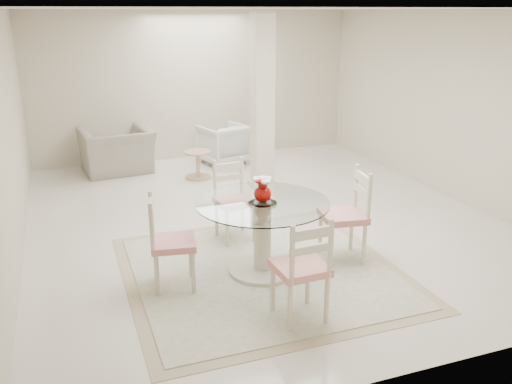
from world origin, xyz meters
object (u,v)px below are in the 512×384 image
object	(u,v)px
column	(262,102)
dining_chair_north	(233,194)
dining_table	(262,237)
dining_chair_south	(304,262)
recliner_taupe	(117,151)
dining_chair_east	(350,208)
red_vase	(263,190)
dining_chair_west	(166,236)
side_table	(198,166)
armchair_white	(224,144)

from	to	relation	value
column	dining_chair_north	distance (m)	2.21
dining_table	dining_chair_south	distance (m)	1.04
recliner_taupe	dining_chair_north	bearing A→B (deg)	100.14
dining_chair_north	recliner_taupe	world-z (taller)	dining_chair_north
dining_table	dining_chair_east	size ratio (longest dim) A/B	1.20
red_vase	dining_chair_west	xyz separation A→B (m)	(-1.02, 0.01, -0.37)
dining_chair_north	dining_chair_south	world-z (taller)	dining_chair_south
dining_chair_west	dining_chair_south	bearing A→B (deg)	-125.77
dining_chair_west	dining_table	bearing A→B (deg)	-81.11
column	dining_table	size ratio (longest dim) A/B	1.94
dining_chair_south	side_table	world-z (taller)	dining_chair_south
dining_table	dining_chair_west	bearing A→B (deg)	179.26
dining_chair_north	armchair_white	world-z (taller)	dining_chair_north
red_vase	recliner_taupe	distance (m)	4.58
column	red_vase	size ratio (longest dim) A/B	9.69
dining_chair_east	dining_chair_north	bearing A→B (deg)	-127.02
dining_chair_east	dining_chair_south	bearing A→B (deg)	-37.30
dining_table	red_vase	xyz separation A→B (m)	(0.00, -0.00, 0.53)
red_vase	dining_chair_east	world-z (taller)	dining_chair_east
dining_chair_east	dining_chair_west	size ratio (longest dim) A/B	1.07
recliner_taupe	side_table	xyz separation A→B (m)	(1.22, -0.82, -0.17)
recliner_taupe	side_table	world-z (taller)	recliner_taupe
side_table	dining_chair_west	bearing A→B (deg)	-108.84
red_vase	dining_chair_south	size ratio (longest dim) A/B	0.25
dining_chair_north	dining_table	bearing A→B (deg)	-94.63
column	red_vase	bearing A→B (deg)	-110.54
armchair_white	dining_chair_east	bearing A→B (deg)	76.19
dining_chair_south	armchair_white	distance (m)	5.47
dining_chair_west	armchair_white	bearing A→B (deg)	-14.02
dining_chair_east	recliner_taupe	world-z (taller)	dining_chair_east
red_vase	dining_chair_east	distance (m)	1.08
column	red_vase	distance (m)	3.02
dining_table	dining_chair_north	distance (m)	1.03
red_vase	dining_chair_south	bearing A→B (deg)	-89.95
column	armchair_white	distance (m)	1.86
dining_chair_north	recliner_taupe	size ratio (longest dim) A/B	0.92
column	dining_chair_west	distance (m)	3.56
red_vase	column	bearing A→B (deg)	69.46
dining_table	recliner_taupe	world-z (taller)	dining_table
column	dining_chair_east	bearing A→B (deg)	-90.53
dining_table	column	bearing A→B (deg)	69.44
red_vase	recliner_taupe	size ratio (longest dim) A/B	0.24
recliner_taupe	dining_chair_west	bearing A→B (deg)	83.58
dining_chair_east	side_table	bearing A→B (deg)	-159.22
recliner_taupe	armchair_white	distance (m)	1.90
dining_table	recliner_taupe	size ratio (longest dim) A/B	1.19
red_vase	side_table	xyz separation A→B (m)	(0.21, 3.61, -0.73)
dining_table	dining_chair_west	world-z (taller)	dining_chair_west
dining_table	red_vase	world-z (taller)	red_vase
armchair_white	dining_table	bearing A→B (deg)	62.92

